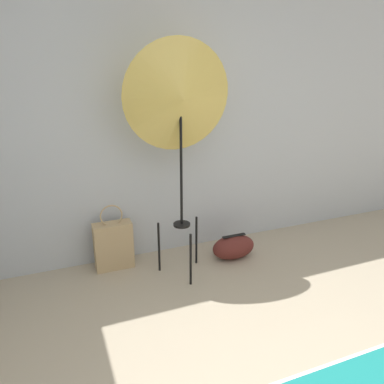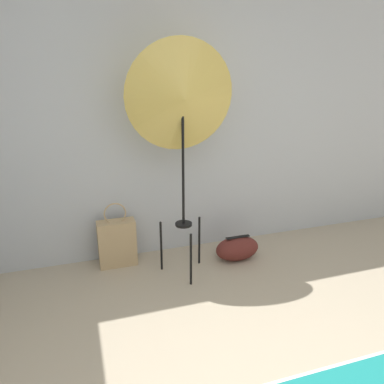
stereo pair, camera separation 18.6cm
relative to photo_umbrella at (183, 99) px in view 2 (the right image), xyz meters
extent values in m
cube|color=#B7BCC1|center=(-0.16, 0.48, -0.19)|extent=(8.00, 0.05, 2.60)
cylinder|color=black|center=(0.00, -0.20, -1.26)|extent=(0.02, 0.02, 0.46)
cylinder|color=black|center=(-0.18, 0.10, -1.26)|extent=(0.02, 0.02, 0.46)
cylinder|color=black|center=(0.18, 0.10, -1.26)|extent=(0.02, 0.02, 0.46)
cylinder|color=black|center=(0.00, 0.00, -1.03)|extent=(0.14, 0.14, 0.02)
cylinder|color=black|center=(0.00, 0.00, -0.51)|extent=(0.02, 0.02, 1.04)
cone|color=#D1B251|center=(0.00, 0.00, 0.01)|extent=(0.87, 0.24, 0.88)
cube|color=tan|center=(-0.53, 0.31, -1.27)|extent=(0.33, 0.14, 0.43)
torus|color=tan|center=(-0.53, 0.31, -0.99)|extent=(0.20, 0.01, 0.20)
ellipsoid|color=#5B231E|center=(0.54, 0.06, -1.37)|extent=(0.42, 0.23, 0.23)
cube|color=black|center=(0.54, 0.06, -1.26)|extent=(0.23, 0.04, 0.01)
camera|label=1|loc=(-0.99, -2.71, 0.27)|focal=35.00mm
camera|label=2|loc=(-0.81, -2.78, 0.27)|focal=35.00mm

